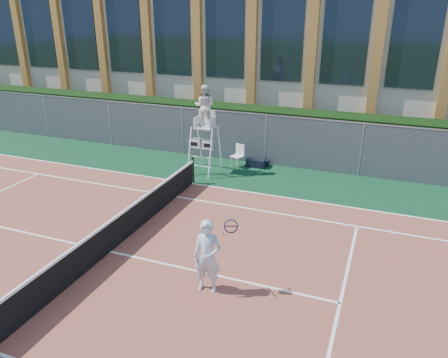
% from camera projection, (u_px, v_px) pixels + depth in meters
% --- Properties ---
extents(ground, '(120.00, 120.00, 0.00)m').
position_uv_depth(ground, '(110.00, 252.00, 12.39)').
color(ground, '#233814').
extents(apron, '(36.00, 20.00, 0.01)m').
position_uv_depth(apron, '(129.00, 236.00, 13.25)').
color(apron, '#0B311D').
rests_on(apron, ground).
extents(tennis_court, '(23.77, 10.97, 0.02)m').
position_uv_depth(tennis_court, '(110.00, 252.00, 12.38)').
color(tennis_court, brown).
rests_on(tennis_court, apron).
extents(tennis_net, '(0.10, 11.30, 1.10)m').
position_uv_depth(tennis_net, '(108.00, 236.00, 12.19)').
color(tennis_net, black).
rests_on(tennis_net, ground).
extents(fence, '(40.00, 0.06, 2.20)m').
position_uv_depth(fence, '(223.00, 135.00, 19.61)').
color(fence, '#595E60').
rests_on(fence, ground).
extents(hedge, '(40.00, 1.40, 2.20)m').
position_uv_depth(hedge, '(232.00, 129.00, 20.65)').
color(hedge, black).
rests_on(hedge, ground).
extents(building, '(45.00, 10.60, 8.22)m').
position_uv_depth(building, '(278.00, 48.00, 26.41)').
color(building, beige).
rests_on(building, ground).
extents(umpire_chair, '(1.03, 1.58, 3.68)m').
position_uv_depth(umpire_chair, '(205.00, 108.00, 17.54)').
color(umpire_chair, white).
rests_on(umpire_chair, ground).
extents(plastic_chair, '(0.58, 0.58, 0.98)m').
position_uv_depth(plastic_chair, '(239.00, 154.00, 18.83)').
color(plastic_chair, silver).
rests_on(plastic_chair, apron).
extents(sports_bag_near, '(0.83, 0.36, 0.35)m').
position_uv_depth(sports_bag_near, '(256.00, 163.00, 18.88)').
color(sports_bag_near, black).
rests_on(sports_bag_near, apron).
extents(sports_bag_far, '(0.64, 0.33, 0.25)m').
position_uv_depth(sports_bag_far, '(262.00, 162.00, 19.13)').
color(sports_bag_far, black).
rests_on(sports_bag_far, apron).
extents(tennis_player, '(1.05, 0.72, 1.87)m').
position_uv_depth(tennis_player, '(208.00, 256.00, 10.38)').
color(tennis_player, silver).
rests_on(tennis_player, tennis_court).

